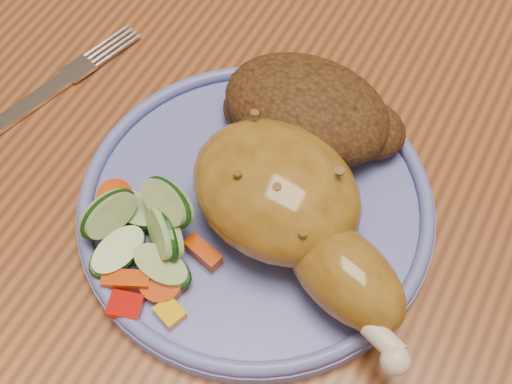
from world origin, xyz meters
TOP-DOWN VIEW (x-y plane):
  - dining_table at (0.00, 0.00)m, footprint 0.90×1.40m
  - plate at (-0.06, -0.13)m, footprint 0.24×0.24m
  - plate_rim at (-0.06, -0.13)m, footprint 0.24×0.24m
  - chicken_leg at (-0.03, -0.14)m, footprint 0.19×0.14m
  - rice_pilaf at (-0.06, -0.06)m, footprint 0.13×0.09m
  - vegetable_pile at (-0.11, -0.19)m, footprint 0.10×0.10m
  - fork at (-0.26, -0.13)m, footprint 0.06×0.16m

SIDE VIEW (x-z plane):
  - dining_table at x=0.00m, z-range 0.29..1.04m
  - fork at x=-0.26m, z-range 0.75..0.76m
  - plate at x=-0.06m, z-range 0.75..0.76m
  - plate_rim at x=-0.06m, z-range 0.76..0.77m
  - vegetable_pile at x=-0.11m, z-range 0.75..0.80m
  - rice_pilaf at x=-0.06m, z-range 0.76..0.81m
  - chicken_leg at x=-0.03m, z-range 0.76..0.82m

